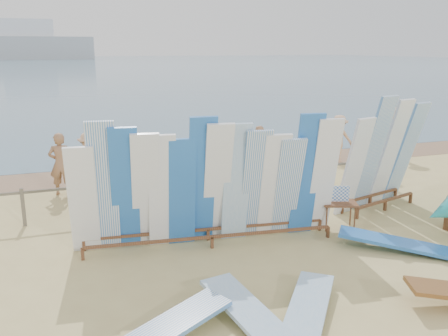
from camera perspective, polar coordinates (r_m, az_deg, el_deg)
name	(u,v)px	position (r m, az deg, el deg)	size (l,w,h in m)	color
ground	(232,253)	(9.62, 0.98, -10.24)	(160.00, 160.00, 0.00)	tan
ocean	(68,63)	(136.31, -18.22, 11.86)	(320.00, 240.00, 0.02)	#476980
wet_sand_strip	(159,169)	(16.21, -7.78, -0.13)	(40.00, 2.60, 0.01)	#86654B
distant_ship	(28,44)	(188.44, -22.49, 13.58)	(45.00, 8.00, 14.00)	#999EA3
fence	(192,184)	(12.09, -3.89, -1.90)	(12.08, 0.08, 0.90)	#68604F
main_surfboard_rack	(210,188)	(9.64, -1.69, -2.38)	(5.55, 1.23, 2.74)	brown
side_surfboard_rack	(382,158)	(12.49, 18.44, 1.19)	(2.68, 1.40, 2.92)	brown
vendor_table	(339,214)	(11.06, 13.65, -5.46)	(0.89, 0.76, 1.01)	brown
flat_board_d	(407,252)	(10.35, 21.15, -9.42)	(0.56, 2.70, 0.07)	blue
flat_board_b	(304,328)	(7.41, 9.58, -18.50)	(0.56, 2.70, 0.07)	#88B3DA
flat_board_a	(260,333)	(7.24, 4.36, -19.20)	(0.56, 2.70, 0.07)	#88B3DA
beach_chair_left	(218,183)	(13.46, -0.76, -1.84)	(0.64, 0.66, 0.89)	#B01215
beach_chair_right	(191,186)	(13.24, -4.05, -2.23)	(0.53, 0.55, 0.83)	#B01215
stroller	(272,172)	(13.92, 5.76, -0.49)	(0.68, 0.91, 1.16)	#B01215
beachgoer_7	(260,149)	(15.56, 4.33, 2.28)	(0.57, 0.31, 1.55)	#8C6042
beachgoer_10	(377,150)	(16.01, 17.93, 2.02)	(0.92, 0.40, 1.58)	#8C6042
beachgoer_9	(339,139)	(17.32, 13.62, 3.40)	(1.10, 0.45, 1.70)	tan
beachgoer_extra_0	(396,133)	(18.56, 20.04, 3.94)	(1.22, 0.50, 1.89)	tan
beachgoer_3	(90,160)	(14.27, -15.86, 0.90)	(1.07, 0.44, 1.65)	tan
beachgoer_2	(128,172)	(12.36, -11.48, -0.46)	(0.89, 0.42, 1.82)	beige
beachgoer_1	(61,164)	(13.83, -19.05, 0.46)	(0.64, 0.35, 1.76)	#8C6042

